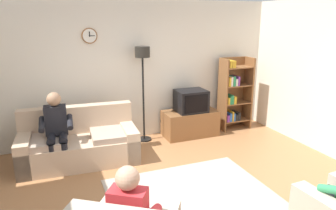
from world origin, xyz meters
The scene contains 9 objects.
ground_plane centered at (0.00, 0.00, 0.00)m, with size 12.00×12.00×0.00m, color #9E6B42.
back_wall_assembly centered at (0.00, 2.66, 1.35)m, with size 6.20×0.17×2.70m.
couch centered at (-1.30, 1.82, 0.31)m, with size 1.95×0.99×0.90m.
tv_stand centered at (0.96, 2.25, 0.26)m, with size 1.10×0.56×0.53m.
tv centered at (0.96, 2.23, 0.75)m, with size 0.60×0.49×0.44m.
bookshelf centered at (2.01, 2.32, 0.77)m, with size 0.68×0.36×1.55m.
floor_lamp centered at (0.00, 2.35, 1.45)m, with size 0.28×0.28×1.85m.
area_rug centered at (0.00, 0.17, 0.01)m, with size 2.20×1.70×0.01m, color #AD9E8E.
person_on_couch centered at (-1.64, 1.71, 0.70)m, with size 0.53×0.55×1.24m.
Camera 1 is at (-1.72, -3.29, 2.37)m, focal length 33.56 mm.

